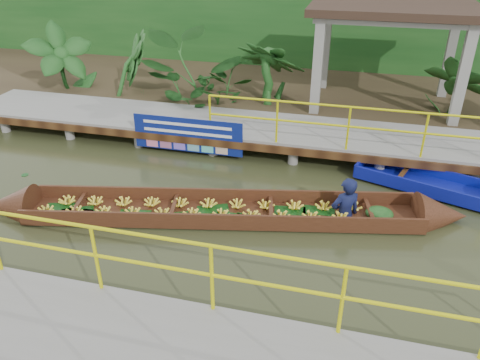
# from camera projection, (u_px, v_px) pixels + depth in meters

# --- Properties ---
(ground) EXTENTS (80.00, 80.00, 0.00)m
(ground) POSITION_uv_depth(u_px,v_px,m) (221.00, 217.00, 9.14)
(ground) COLOR #31341A
(ground) RESTS_ON ground
(land_strip) EXTENTS (30.00, 8.00, 0.45)m
(land_strip) POSITION_uv_depth(u_px,v_px,m) (285.00, 91.00, 15.41)
(land_strip) COLOR #332519
(land_strip) RESTS_ON ground
(far_dock) EXTENTS (16.00, 2.06, 1.66)m
(far_dock) POSITION_uv_depth(u_px,v_px,m) (260.00, 130.00, 11.82)
(far_dock) COLOR gray
(far_dock) RESTS_ON ground
(pavilion) EXTENTS (4.40, 3.00, 3.00)m
(pavilion) POSITION_uv_depth(u_px,v_px,m) (393.00, 19.00, 12.50)
(pavilion) COLOR gray
(pavilion) RESTS_ON ground
(foliage_backdrop) EXTENTS (30.00, 0.80, 4.00)m
(foliage_backdrop) POSITION_uv_depth(u_px,v_px,m) (299.00, 22.00, 16.69)
(foliage_backdrop) COLOR #164517
(foliage_backdrop) RESTS_ON ground
(vendor_boat) EXTENTS (9.36, 2.84, 2.04)m
(vendor_boat) POSITION_uv_depth(u_px,v_px,m) (238.00, 207.00, 9.04)
(vendor_boat) COLOR #351B0E
(vendor_boat) RESTS_ON ground
(moored_blue_boat) EXTENTS (3.41, 1.88, 0.79)m
(moored_blue_boat) POSITION_uv_depth(u_px,v_px,m) (463.00, 193.00, 9.68)
(moored_blue_boat) COLOR #0C1489
(moored_blue_boat) RESTS_ON ground
(blue_banner) EXTENTS (2.75, 0.04, 0.86)m
(blue_banner) POSITION_uv_depth(u_px,v_px,m) (188.00, 135.00, 11.32)
(blue_banner) COLOR navy
(blue_banner) RESTS_ON ground
(tropical_plants) EXTENTS (14.42, 1.42, 1.77)m
(tropical_plants) POSITION_uv_depth(u_px,v_px,m) (259.00, 75.00, 13.10)
(tropical_plants) COLOR #164517
(tropical_plants) RESTS_ON ground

